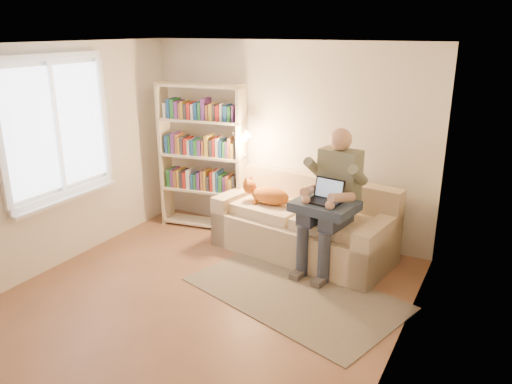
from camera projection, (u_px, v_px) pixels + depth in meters
The scene contains 13 objects.
floor at pixel (194, 306), 5.17m from camera, with size 4.50×4.50×0.00m, color brown.
ceiling at pixel (183, 45), 4.36m from camera, with size 4.00×4.50×0.02m, color white.
wall_left at pixel (44, 161), 5.66m from camera, with size 0.02×4.50×2.60m, color silver.
wall_right at pixel (400, 223), 3.87m from camera, with size 0.02×4.50×2.60m, color silver.
wall_back at pixel (287, 141), 6.65m from camera, with size 4.00×0.02×2.60m, color silver.
window at pixel (61, 152), 5.78m from camera, with size 0.12×1.52×1.69m.
sofa at pixel (305, 227), 6.31m from camera, with size 2.32×1.30×0.94m.
person at pixel (332, 193), 5.75m from camera, with size 0.57×0.81×1.67m.
cat at pixel (264, 194), 6.38m from camera, with size 0.79×0.34×0.28m.
blanket at pixel (331, 208), 5.60m from camera, with size 0.68×0.56×0.11m, color #273344.
laptop at pixel (332, 197), 5.57m from camera, with size 0.40×0.34×0.32m.
bookshelf at pixel (202, 150), 6.91m from camera, with size 1.39×0.49×2.04m.
rug at pixel (295, 293), 5.41m from camera, with size 2.26×1.34×0.01m, color #7C6F5A.
Camera 1 is at (2.70, -3.71, 2.75)m, focal length 35.00 mm.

